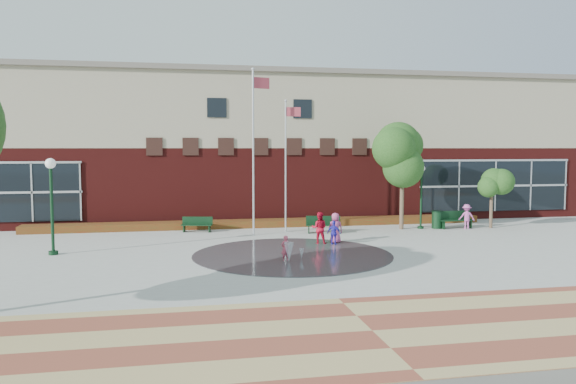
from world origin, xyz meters
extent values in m
plane|color=#666056|center=(0.00, 0.00, 0.00)|extent=(120.00, 120.00, 0.00)
cube|color=#A8A8A0|center=(0.00, 4.00, 0.00)|extent=(46.00, 18.00, 0.01)
cube|color=brown|center=(0.00, -7.00, 0.00)|extent=(46.00, 6.00, 0.01)
cylinder|color=#383A3D|center=(0.00, 3.00, 0.00)|extent=(8.40, 8.40, 0.01)
cube|color=#531312|center=(0.00, 17.50, 2.25)|extent=(44.00, 10.00, 4.50)
cube|color=tan|center=(0.00, 17.50, 6.75)|extent=(44.00, 10.00, 4.50)
cube|color=slate|center=(0.00, 17.50, 9.05)|extent=(44.40, 10.40, 0.30)
cube|color=black|center=(15.00, 12.48, 2.11)|extent=(10.00, 0.12, 3.19)
cube|color=black|center=(-2.50, 12.48, 6.79)|extent=(1.10, 0.10, 1.10)
cube|color=black|center=(2.50, 12.48, 6.79)|extent=(1.10, 0.10, 1.10)
cube|color=maroon|center=(0.00, 11.60, 0.00)|extent=(26.00, 1.20, 0.40)
cylinder|color=silver|center=(-0.92, 8.63, 4.22)|extent=(0.10, 0.10, 8.43)
sphere|color=silver|center=(-0.92, 8.63, 8.48)|extent=(0.16, 0.16, 0.16)
cube|color=#AB3947|center=(-0.48, 8.76, 7.81)|extent=(0.89, 0.29, 0.57)
cylinder|color=silver|center=(0.95, 9.59, 3.48)|extent=(0.09, 0.09, 6.96)
sphere|color=silver|center=(0.95, 9.59, 7.01)|extent=(0.14, 0.14, 0.14)
cube|color=#AB3947|center=(1.35, 9.55, 6.43)|extent=(0.80, 0.11, 0.49)
cylinder|color=black|center=(-9.91, 4.96, 1.84)|extent=(0.13, 0.13, 3.67)
cylinder|color=black|center=(-9.91, 4.96, 0.09)|extent=(0.39, 0.39, 0.17)
sphere|color=white|center=(-9.91, 4.96, 3.87)|extent=(0.43, 0.43, 0.43)
cylinder|color=black|center=(8.53, 9.18, 1.61)|extent=(0.11, 0.11, 3.22)
cylinder|color=black|center=(8.53, 9.18, 0.08)|extent=(0.34, 0.34, 0.15)
sphere|color=white|center=(8.53, 9.18, 3.39)|extent=(0.38, 0.38, 0.38)
cube|color=black|center=(-3.77, 10.28, 0.41)|extent=(1.70, 0.80, 0.05)
cube|color=black|center=(-3.72, 10.48, 0.62)|extent=(1.61, 0.40, 0.41)
cube|color=black|center=(2.77, 8.60, 0.45)|extent=(1.88, 0.91, 0.06)
cube|color=black|center=(2.83, 8.82, 0.68)|extent=(1.78, 0.47, 0.45)
cube|color=black|center=(10.51, 8.88, 0.49)|extent=(1.97, 0.59, 0.07)
cube|color=black|center=(10.50, 9.12, 0.74)|extent=(1.96, 0.10, 0.49)
cylinder|color=black|center=(9.47, 9.10, 0.48)|extent=(0.58, 0.58, 0.97)
cylinder|color=black|center=(9.47, 9.10, 0.99)|extent=(0.62, 0.62, 0.06)
cylinder|color=#4E3B2C|center=(7.42, 9.22, 1.68)|extent=(0.23, 0.23, 3.37)
cylinder|color=#4E3B2C|center=(12.53, 8.70, 1.04)|extent=(0.18, 0.18, 2.08)
cone|color=white|center=(-0.45, 1.46, 0.00)|extent=(0.40, 0.40, 0.78)
cone|color=white|center=(0.17, 1.99, 0.00)|extent=(0.19, 0.19, 0.42)
imported|color=#D04B64|center=(-0.54, 1.80, 0.52)|extent=(0.45, 0.39, 1.05)
imported|color=red|center=(1.78, 5.48, 0.76)|extent=(0.87, 0.76, 1.52)
imported|color=#C14A80|center=(2.58, 5.53, 0.73)|extent=(0.71, 0.47, 1.45)
imported|color=#3329C5|center=(2.37, 5.02, 0.57)|extent=(0.70, 0.64, 1.15)
imported|color=#CA57AB|center=(11.02, 8.66, 0.69)|extent=(0.98, 0.69, 1.39)
camera|label=1|loc=(-4.59, -19.88, 4.52)|focal=35.00mm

